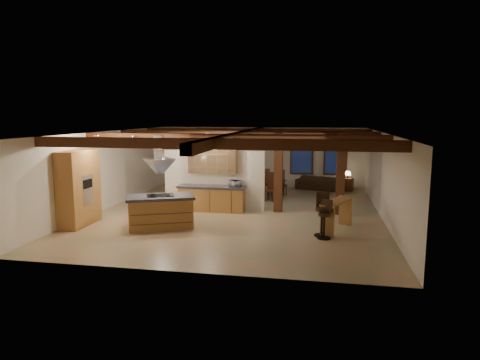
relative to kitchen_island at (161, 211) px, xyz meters
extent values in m
plane|color=tan|center=(2.00, 2.41, -0.52)|extent=(12.00, 12.00, 0.00)
plane|color=silver|center=(2.00, 8.41, 0.93)|extent=(10.00, 0.00, 10.00)
plane|color=silver|center=(2.00, -3.59, 0.93)|extent=(10.00, 0.00, 10.00)
plane|color=silver|center=(-3.00, 2.41, 0.93)|extent=(0.00, 12.00, 12.00)
plane|color=silver|center=(7.00, 2.41, 0.93)|extent=(0.00, 12.00, 12.00)
plane|color=#321F10|center=(2.00, 2.41, 2.38)|extent=(12.00, 12.00, 0.00)
cube|color=#3A170E|center=(2.00, -1.59, 2.24)|extent=(10.00, 0.25, 0.28)
cube|color=#3A170E|center=(2.00, 1.11, 2.24)|extent=(10.00, 0.25, 0.28)
cube|color=#3A170E|center=(2.00, 3.71, 2.24)|extent=(10.00, 0.25, 0.28)
cube|color=#3A170E|center=(2.00, 6.41, 2.24)|extent=(10.00, 0.25, 0.28)
cube|color=#3A170E|center=(2.00, 2.41, 2.24)|extent=(0.28, 12.00, 0.28)
cube|color=#3A170E|center=(3.40, 2.91, 0.93)|extent=(0.30, 0.30, 2.90)
cube|color=#3A170E|center=(5.60, 2.91, 0.93)|extent=(0.30, 0.30, 2.90)
cube|color=#3A170E|center=(4.50, 2.91, 2.08)|extent=(2.50, 0.28, 0.28)
cube|color=silver|center=(1.00, 2.91, 0.58)|extent=(3.80, 0.18, 2.20)
cube|color=#A47134|center=(-2.67, -0.19, 0.68)|extent=(0.64, 1.60, 2.40)
cube|color=silver|center=(-2.37, -0.19, 0.63)|extent=(0.06, 0.62, 0.95)
cube|color=black|center=(-2.33, -0.19, 0.83)|extent=(0.01, 0.50, 0.28)
cube|color=#A47134|center=(1.00, 2.52, -0.09)|extent=(2.40, 0.60, 0.86)
cube|color=black|center=(1.00, 2.52, 0.38)|extent=(2.50, 0.66, 0.08)
cube|color=#A47134|center=(1.00, 2.73, 1.33)|extent=(1.80, 0.34, 0.95)
cube|color=silver|center=(1.00, 2.55, 1.33)|extent=(1.74, 0.02, 0.90)
pyramid|color=silver|center=(0.00, 0.00, 1.21)|extent=(1.10, 1.10, 0.45)
cube|color=silver|center=(0.00, 0.00, 2.02)|extent=(0.26, 0.22, 0.73)
cube|color=#3A170E|center=(4.00, 8.35, 0.98)|extent=(1.10, 0.05, 1.70)
cube|color=black|center=(4.00, 8.32, 0.98)|extent=(0.95, 0.02, 1.55)
cube|color=#3A170E|center=(5.60, 8.35, 0.98)|extent=(1.10, 0.05, 1.70)
cube|color=black|center=(5.60, 8.32, 0.98)|extent=(0.95, 0.02, 1.55)
cube|color=#3A170E|center=(0.50, 8.35, 1.18)|extent=(0.65, 0.04, 0.85)
cube|color=#255831|center=(0.50, 8.33, 1.18)|extent=(0.55, 0.01, 0.75)
cylinder|color=silver|center=(-0.60, -0.39, 2.35)|extent=(0.16, 0.16, 0.03)
cylinder|color=silver|center=(1.00, 1.91, 2.35)|extent=(0.16, 0.16, 0.03)
cylinder|color=silver|center=(-2.00, -0.09, 2.35)|extent=(0.16, 0.16, 0.03)
cube|color=#A47134|center=(0.00, 0.00, -0.05)|extent=(2.17, 1.67, 0.93)
cube|color=black|center=(0.00, 0.00, 0.45)|extent=(2.34, 1.84, 0.09)
cube|color=black|center=(0.00, 0.00, 0.50)|extent=(0.96, 0.82, 0.02)
imported|color=#421A10|center=(2.41, 5.55, -0.16)|extent=(2.09, 1.27, 0.71)
imported|color=black|center=(4.96, 7.89, -0.19)|extent=(2.44, 1.53, 0.66)
imported|color=silver|center=(1.87, 2.52, 0.54)|extent=(0.49, 0.42, 0.23)
cube|color=#A47134|center=(5.42, 0.64, 0.40)|extent=(1.08, 1.83, 0.05)
cube|color=#A47134|center=(5.12, -0.11, -0.07)|extent=(0.41, 0.23, 0.90)
cube|color=#A47134|center=(5.72, 1.39, -0.07)|extent=(0.41, 0.23, 0.90)
cube|color=#3A170E|center=(6.17, 7.75, -0.22)|extent=(0.59, 0.59, 0.59)
cylinder|color=black|center=(6.17, 7.75, 0.15)|extent=(0.06, 0.06, 0.16)
cone|color=#FFDC99|center=(6.17, 7.75, 0.31)|extent=(0.28, 0.28, 0.18)
cylinder|color=black|center=(5.03, -0.33, 0.18)|extent=(0.35, 0.35, 0.07)
cube|color=black|center=(5.09, -0.18, 0.41)|extent=(0.32, 0.16, 0.39)
cylinder|color=black|center=(5.03, -0.33, -0.17)|extent=(0.06, 0.06, 0.68)
cylinder|color=black|center=(5.03, -0.33, -0.50)|extent=(0.39, 0.39, 0.03)
cylinder|color=black|center=(4.99, -0.07, 0.26)|extent=(0.39, 0.39, 0.08)
cube|color=black|center=(4.97, 0.11, 0.51)|extent=(0.37, 0.07, 0.43)
cylinder|color=black|center=(4.99, -0.07, -0.13)|extent=(0.06, 0.06, 0.76)
cylinder|color=black|center=(4.99, -0.07, -0.50)|extent=(0.43, 0.43, 0.03)
cylinder|color=black|center=(4.97, -0.08, 0.28)|extent=(0.40, 0.40, 0.08)
cube|color=black|center=(4.98, 0.11, 0.54)|extent=(0.38, 0.05, 0.44)
cylinder|color=black|center=(4.97, -0.08, -0.12)|extent=(0.07, 0.07, 0.78)
cylinder|color=black|center=(4.97, -0.08, -0.50)|extent=(0.44, 0.44, 0.03)
cube|color=#3A170E|center=(1.58, 5.05, -0.08)|extent=(0.50, 0.50, 0.06)
cube|color=#3A170E|center=(1.63, 5.25, 0.29)|extent=(0.41, 0.15, 0.74)
cylinder|color=#3A170E|center=(1.37, 4.93, -0.31)|extent=(0.05, 0.05, 0.41)
cylinder|color=#3A170E|center=(1.70, 4.85, -0.31)|extent=(0.05, 0.05, 0.41)
cylinder|color=#3A170E|center=(1.45, 5.26, -0.31)|extent=(0.05, 0.05, 0.41)
cylinder|color=#3A170E|center=(1.78, 5.17, -0.31)|extent=(0.05, 0.05, 0.41)
cube|color=#3A170E|center=(1.91, 6.39, -0.08)|extent=(0.50, 0.50, 0.06)
cube|color=#3A170E|center=(1.86, 6.19, 0.29)|extent=(0.41, 0.15, 0.74)
cylinder|color=#3A170E|center=(2.11, 6.51, -0.31)|extent=(0.05, 0.05, 0.41)
cylinder|color=#3A170E|center=(1.79, 6.59, -0.31)|extent=(0.05, 0.05, 0.41)
cylinder|color=#3A170E|center=(2.03, 6.19, -0.31)|extent=(0.05, 0.05, 0.41)
cylinder|color=#3A170E|center=(1.71, 6.27, -0.31)|extent=(0.05, 0.05, 0.41)
cube|color=#3A170E|center=(2.24, 4.89, -0.08)|extent=(0.50, 0.50, 0.06)
cube|color=#3A170E|center=(2.29, 5.09, 0.29)|extent=(0.41, 0.15, 0.74)
cylinder|color=#3A170E|center=(2.04, 4.76, -0.31)|extent=(0.05, 0.05, 0.41)
cylinder|color=#3A170E|center=(2.37, 4.68, -0.31)|extent=(0.05, 0.05, 0.41)
cylinder|color=#3A170E|center=(2.12, 5.09, -0.31)|extent=(0.05, 0.05, 0.41)
cylinder|color=#3A170E|center=(2.45, 5.01, -0.31)|extent=(0.05, 0.05, 0.41)
cube|color=#3A170E|center=(2.58, 6.22, -0.08)|extent=(0.50, 0.50, 0.06)
cube|color=#3A170E|center=(2.53, 6.02, 0.29)|extent=(0.41, 0.15, 0.74)
cylinder|color=#3A170E|center=(2.78, 6.34, -0.31)|extent=(0.05, 0.05, 0.41)
cylinder|color=#3A170E|center=(2.46, 6.42, -0.31)|extent=(0.05, 0.05, 0.41)
cylinder|color=#3A170E|center=(2.70, 6.02, -0.31)|extent=(0.05, 0.05, 0.41)
cylinder|color=#3A170E|center=(2.38, 6.10, -0.31)|extent=(0.05, 0.05, 0.41)
cube|color=#3A170E|center=(2.91, 4.72, -0.08)|extent=(0.50, 0.50, 0.06)
cube|color=#3A170E|center=(2.96, 4.92, 0.29)|extent=(0.41, 0.15, 0.74)
cylinder|color=#3A170E|center=(2.71, 4.60, -0.31)|extent=(0.05, 0.05, 0.41)
cylinder|color=#3A170E|center=(3.03, 4.51, -0.31)|extent=(0.05, 0.05, 0.41)
cylinder|color=#3A170E|center=(2.79, 4.92, -0.31)|extent=(0.05, 0.05, 0.41)
cylinder|color=#3A170E|center=(3.11, 4.84, -0.31)|extent=(0.05, 0.05, 0.41)
cube|color=#3A170E|center=(3.25, 6.05, -0.08)|extent=(0.50, 0.50, 0.06)
cube|color=#3A170E|center=(3.20, 5.85, 0.29)|extent=(0.41, 0.15, 0.74)
cylinder|color=#3A170E|center=(3.45, 6.17, -0.31)|extent=(0.05, 0.05, 0.41)
cylinder|color=#3A170E|center=(3.13, 6.26, -0.31)|extent=(0.05, 0.05, 0.41)
cylinder|color=#3A170E|center=(3.37, 5.85, -0.31)|extent=(0.05, 0.05, 0.41)
cylinder|color=#3A170E|center=(3.04, 5.93, -0.31)|extent=(0.05, 0.05, 0.41)
camera|label=1|loc=(4.84, -12.41, 3.00)|focal=32.00mm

